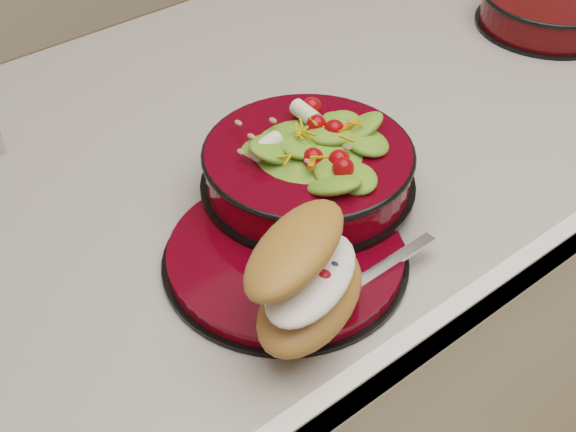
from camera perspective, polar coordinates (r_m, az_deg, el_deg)
island_counter at (r=1.35m, az=0.47°, el=-8.84°), size 1.24×0.74×0.90m
dinner_plate at (r=0.83m, az=-0.11°, el=-2.82°), size 0.26×0.26×0.02m
salad_bowl at (r=0.88m, az=1.44°, el=4.03°), size 0.24×0.24×0.10m
croissant at (r=0.73m, az=1.34°, el=-4.36°), size 0.17×0.15×0.09m
fork at (r=0.79m, az=5.57°, el=-4.43°), size 0.18×0.02×0.00m
extra_bowl at (r=1.32m, az=18.16°, el=13.90°), size 0.22×0.22×0.05m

